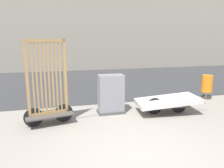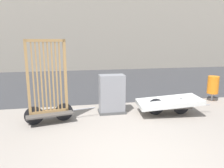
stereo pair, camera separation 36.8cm
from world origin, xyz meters
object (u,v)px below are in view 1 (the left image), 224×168
(bike_cart_with_bedframe, at_px, (48,95))
(bike_cart_with_mattress, at_px, (167,102))
(utility_cabinet, at_px, (111,95))
(trash_bin, at_px, (207,84))

(bike_cart_with_bedframe, height_order, bike_cart_with_mattress, bike_cart_with_bedframe)
(bike_cart_with_bedframe, xyz_separation_m, utility_cabinet, (1.81, 0.48, -0.26))
(bike_cart_with_mattress, bearing_deg, trash_bin, 31.94)
(bike_cart_with_bedframe, relative_size, bike_cart_with_mattress, 0.98)
(bike_cart_with_mattress, relative_size, utility_cabinet, 1.92)
(bike_cart_with_mattress, distance_m, trash_bin, 2.47)
(bike_cart_with_mattress, height_order, utility_cabinet, utility_cabinet)
(utility_cabinet, relative_size, trash_bin, 1.29)
(trash_bin, bearing_deg, bike_cart_with_mattress, -154.10)
(bike_cart_with_mattress, bearing_deg, bike_cart_with_bedframe, -173.99)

